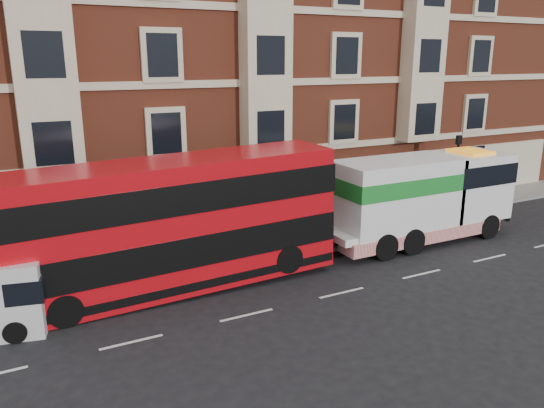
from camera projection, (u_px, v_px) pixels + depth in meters
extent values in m
plane|color=black|center=(342.00, 293.00, 20.26)|extent=(120.00, 120.00, 0.00)
cube|color=slate|center=(257.00, 235.00, 26.67)|extent=(90.00, 3.00, 0.15)
cube|color=brown|center=(208.00, 52.00, 30.96)|extent=(45.00, 12.00, 18.00)
cylinder|color=black|center=(142.00, 218.00, 22.36)|extent=(0.14, 0.14, 4.00)
cube|color=black|center=(139.00, 169.00, 21.81)|extent=(0.35, 0.15, 0.50)
cylinder|color=black|center=(456.00, 176.00, 30.30)|extent=(0.14, 0.14, 4.00)
cube|color=black|center=(459.00, 140.00, 29.74)|extent=(0.35, 0.15, 0.50)
cube|color=red|center=(175.00, 224.00, 19.99)|extent=(12.47, 2.78, 4.90)
cube|color=black|center=(175.00, 242.00, 20.19)|extent=(12.51, 2.84, 1.17)
cube|color=black|center=(173.00, 191.00, 19.65)|extent=(12.51, 2.84, 1.11)
cylinder|color=black|center=(65.00, 310.00, 17.59)|extent=(1.16, 0.36, 1.16)
cylinder|color=black|center=(57.00, 283.00, 19.75)|extent=(1.16, 0.36, 1.16)
cylinder|color=black|center=(288.00, 259.00, 21.23)|extent=(1.16, 0.36, 1.16)
cylinder|color=black|center=(261.00, 240.00, 23.39)|extent=(1.16, 0.36, 1.16)
cube|color=white|center=(416.00, 221.00, 25.70)|extent=(10.02, 2.56, 0.33)
cube|color=white|center=(467.00, 185.00, 26.73)|extent=(3.56, 2.78, 3.23)
cube|color=white|center=(396.00, 194.00, 24.71)|extent=(6.01, 2.78, 3.23)
cube|color=#1C7E29|center=(397.00, 182.00, 24.56)|extent=(6.07, 2.82, 0.78)
cube|color=red|center=(412.00, 229.00, 25.70)|extent=(8.91, 2.84, 0.61)
cylinder|color=black|center=(488.00, 226.00, 26.30)|extent=(1.23, 0.39, 1.23)
cylinder|color=black|center=(450.00, 214.00, 28.46)|extent=(1.23, 0.39, 1.23)
cylinder|color=black|center=(412.00, 241.00, 24.15)|extent=(1.23, 0.45, 1.23)
cylinder|color=black|center=(377.00, 226.00, 26.30)|extent=(1.23, 0.45, 1.23)
cylinder|color=black|center=(384.00, 247.00, 23.46)|extent=(1.23, 0.45, 1.23)
cylinder|color=black|center=(351.00, 231.00, 25.62)|extent=(1.23, 0.45, 1.23)
cylinder|color=black|center=(15.00, 332.00, 16.64)|extent=(0.76, 0.39, 0.73)
cylinder|color=black|center=(26.00, 307.00, 18.33)|extent=(0.76, 0.39, 0.73)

